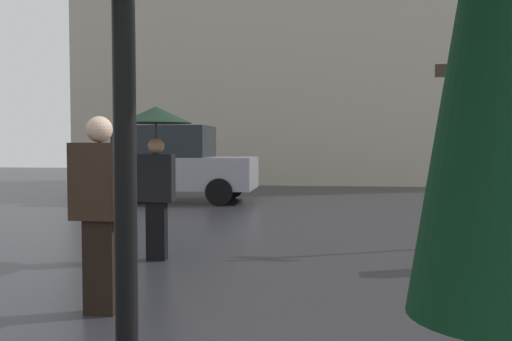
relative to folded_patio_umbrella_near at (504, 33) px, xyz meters
The scene contains 6 objects.
folded_patio_umbrella_near is the anchor object (origin of this frame).
pedestrian_with_umbrella 5.74m from the folded_patio_umbrella_near, 115.48° to the left, with size 0.90×0.90×1.91m.
pedestrian_with_bag 3.86m from the folded_patio_umbrella_near, 126.89° to the left, with size 0.52×0.24×1.68m.
parked_scooter 5.52m from the folded_patio_umbrella_near, 72.58° to the left, with size 1.46×0.32×1.23m.
parked_car_left 12.94m from the folded_patio_umbrella_near, 109.26° to the left, with size 4.15×2.01×1.92m.
street_signpost 6.81m from the folded_patio_umbrella_near, 75.74° to the left, with size 1.08×0.08×3.03m.
Camera 1 is at (0.53, -2.66, 1.44)m, focal length 38.13 mm.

